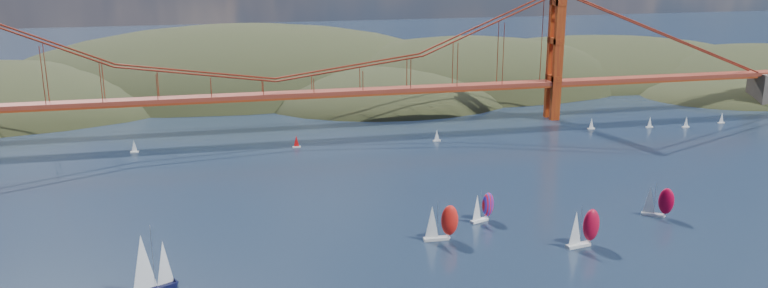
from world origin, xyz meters
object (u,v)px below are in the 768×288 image
racer_2 (658,201)px  racer_rwb (482,207)px  sloop_navy (149,264)px  racer_0 (440,222)px  racer_1 (583,227)px

racer_2 → racer_rwb: size_ratio=1.09×
sloop_navy → racer_0: (71.68, 14.93, -1.97)m
sloop_navy → racer_2: (136.72, 17.72, -2.36)m
racer_0 → racer_2: (65.04, 2.79, -0.39)m
sloop_navy → racer_rwb: (87.06, 25.33, -2.75)m
sloop_navy → racer_1: sloop_navy is taller
racer_1 → racer_rwb: (-18.89, 22.57, -0.94)m
racer_0 → racer_rwb: 18.58m
sloop_navy → racer_1: (105.95, 2.76, -1.81)m
racer_0 → racer_1: racer_1 is taller
sloop_navy → racer_rwb: sloop_navy is taller
racer_1 → racer_2: (30.77, 14.96, -0.55)m
sloop_navy → racer_0: 73.25m
racer_2 → racer_rwb: bearing=-155.5°
racer_rwb → sloop_navy: bearing=174.4°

